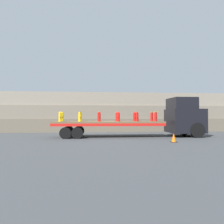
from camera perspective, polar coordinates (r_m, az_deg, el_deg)
The scene contains 20 objects.
ground_plane at distance 17.27m, azimuth -0.99°, elevation -6.54°, with size 120.00×120.00×0.00m, color #3F4244.
rock_cliff at distance 23.78m, azimuth -2.16°, elevation -0.06°, with size 60.00×3.30×4.12m.
truck_cab at distance 18.74m, azimuth 18.58°, elevation -1.28°, with size 2.60×2.71×3.11m.
flatbed_trailer at distance 17.17m, azimuth -2.99°, elevation -3.23°, with size 8.51×2.56×1.24m.
fire_hydrant_yellow_near_0 at distance 16.77m, azimuth -13.41°, elevation -1.21°, with size 0.28×0.53×0.74m.
fire_hydrant_yellow_far_0 at distance 17.84m, azimuth -12.91°, elevation -1.20°, with size 0.28×0.53×0.74m.
fire_hydrant_yellow_near_1 at distance 16.63m, azimuth -8.41°, elevation -1.23°, with size 0.28×0.53×0.74m.
fire_hydrant_yellow_far_1 at distance 17.71m, azimuth -8.22°, elevation -1.22°, with size 0.28×0.53×0.74m.
fire_hydrant_red_near_2 at distance 16.61m, azimuth -3.36°, elevation -1.24°, with size 0.28×0.53×0.74m.
fire_hydrant_red_far_2 at distance 17.69m, azimuth -3.48°, elevation -1.23°, with size 0.28×0.53×0.74m.
fire_hydrant_red_near_3 at distance 16.72m, azimuth 1.65°, elevation -1.24°, with size 0.28×0.53×0.74m.
fire_hydrant_red_far_3 at distance 17.80m, azimuth 1.23°, elevation -1.23°, with size 0.28×0.53×0.74m.
fire_hydrant_red_near_4 at distance 16.96m, azimuth 6.56°, elevation -1.23°, with size 0.28×0.53×0.74m.
fire_hydrant_red_far_4 at distance 18.02m, azimuth 5.86°, elevation -1.22°, with size 0.28×0.53×0.74m.
fire_hydrant_red_near_5 at distance 17.32m, azimuth 11.31°, elevation -1.21°, with size 0.28×0.53×0.74m.
fire_hydrant_red_far_5 at distance 18.36m, azimuth 10.35°, elevation -1.21°, with size 0.28×0.53×0.74m.
cargo_strap_rear at distance 17.17m, azimuth -8.31°, elevation 0.07°, with size 0.05×2.66×0.01m.
cargo_strap_middle at distance 17.15m, azimuth -3.42°, elevation 0.06°, with size 0.05×2.66×0.01m.
cargo_strap_front at distance 17.84m, azimuth 10.81°, elevation 0.04°, with size 0.05×2.66×0.01m.
traffic_cone at distance 14.40m, azimuth 15.83°, elevation -6.52°, with size 0.38×0.38×0.56m.
Camera 1 is at (-1.27, -17.14, 1.66)m, focal length 35.00 mm.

